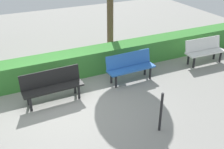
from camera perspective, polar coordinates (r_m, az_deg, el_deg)
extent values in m
plane|color=gray|center=(7.27, -10.63, -7.27)|extent=(20.69, 20.69, 0.00)
cube|color=white|center=(9.98, 18.86, 4.41)|extent=(1.45, 0.47, 0.05)
cube|color=white|center=(10.03, 18.37, 6.05)|extent=(1.44, 0.19, 0.42)
cylinder|color=black|center=(10.34, 21.60, 3.40)|extent=(0.07, 0.07, 0.39)
cylinder|color=black|center=(10.53, 20.51, 4.03)|extent=(0.07, 0.07, 0.39)
cylinder|color=black|center=(9.61, 16.67, 2.41)|extent=(0.07, 0.07, 0.39)
cylinder|color=black|center=(9.82, 15.59, 3.10)|extent=(0.07, 0.07, 0.39)
cube|color=blue|center=(8.31, 4.03, 1.22)|extent=(1.52, 0.46, 0.05)
cube|color=blue|center=(8.36, 3.42, 3.18)|extent=(1.51, 0.16, 0.42)
cylinder|color=black|center=(8.60, 7.96, 0.31)|extent=(0.07, 0.07, 0.39)
cylinder|color=black|center=(8.82, 6.87, 1.11)|extent=(0.07, 0.07, 0.39)
cylinder|color=black|center=(8.03, 0.82, -1.47)|extent=(0.07, 0.07, 0.39)
cylinder|color=black|center=(8.27, -0.15, -0.57)|extent=(0.07, 0.07, 0.39)
cube|color=black|center=(7.43, -12.14, -2.80)|extent=(1.63, 0.47, 0.05)
cube|color=black|center=(7.48, -12.72, -0.58)|extent=(1.62, 0.15, 0.42)
cylinder|color=black|center=(7.58, -6.90, -3.63)|extent=(0.07, 0.07, 0.39)
cylinder|color=black|center=(7.82, -7.69, -2.61)|extent=(0.07, 0.07, 0.39)
cylinder|color=black|center=(7.31, -16.57, -5.96)|extent=(0.07, 0.07, 0.39)
cylinder|color=black|center=(7.57, -17.06, -4.82)|extent=(0.07, 0.07, 0.39)
cube|color=#387F33|center=(8.81, -6.44, 2.47)|extent=(16.69, 0.71, 0.77)
cylinder|color=brown|center=(10.29, -0.39, 13.34)|extent=(0.24, 0.24, 3.13)
cylinder|color=black|center=(6.30, 10.14, -7.74)|extent=(0.06, 0.06, 1.00)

